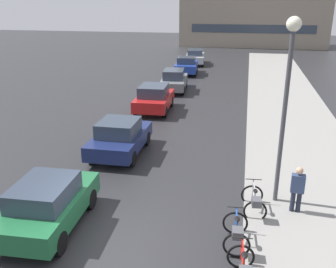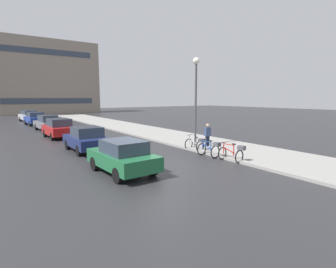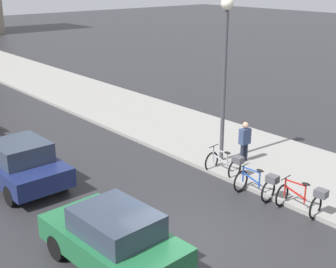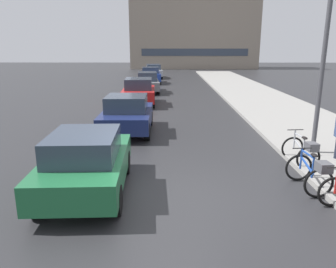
{
  "view_description": "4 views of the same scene",
  "coord_description": "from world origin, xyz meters",
  "views": [
    {
      "loc": [
        3.38,
        -8.32,
        6.31
      ],
      "look_at": [
        0.52,
        5.28,
        1.34
      ],
      "focal_mm": 40.0,
      "sensor_mm": 36.0,
      "label": 1
    },
    {
      "loc": [
        -6.8,
        -10.2,
        3.36
      ],
      "look_at": [
        1.51,
        1.76,
        1.31
      ],
      "focal_mm": 28.0,
      "sensor_mm": 36.0,
      "label": 2
    },
    {
      "loc": [
        -7.2,
        -7.83,
        6.63
      ],
      "look_at": [
        2.01,
        2.98,
        1.73
      ],
      "focal_mm": 50.0,
      "sensor_mm": 36.0,
      "label": 3
    },
    {
      "loc": [
        0.02,
        -7.05,
        3.4
      ],
      "look_at": [
        -0.06,
        2.62,
        0.83
      ],
      "focal_mm": 35.0,
      "sensor_mm": 36.0,
      "label": 4
    }
  ],
  "objects": [
    {
      "name": "ground_plane",
      "position": [
        0.0,
        0.0,
        0.0
      ],
      "size": [
        140.0,
        140.0,
        0.0
      ],
      "primitive_type": "plane",
      "color": "#28282B"
    },
    {
      "name": "sidewalk_kerb",
      "position": [
        6.0,
        10.0,
        0.07
      ],
      "size": [
        4.8,
        60.0,
        0.14
      ],
      "primitive_type": "cube",
      "color": "gray",
      "rests_on": "ground"
    },
    {
      "name": "bicycle_second",
      "position": [
        3.42,
        0.34,
        0.5
      ],
      "size": [
        0.8,
        1.38,
        0.97
      ],
      "color": "black",
      "rests_on": "ground"
    },
    {
      "name": "bicycle_third",
      "position": [
        3.9,
        2.12,
        0.48
      ],
      "size": [
        0.8,
        1.36,
        0.97
      ],
      "color": "black",
      "rests_on": "ground"
    },
    {
      "name": "car_green",
      "position": [
        -1.98,
        0.26,
        0.77
      ],
      "size": [
        2.01,
        3.84,
        1.5
      ],
      "color": "#1E6038",
      "rests_on": "ground"
    },
    {
      "name": "car_navy",
      "position": [
        -1.75,
        6.01,
        0.77
      ],
      "size": [
        1.99,
        3.9,
        1.54
      ],
      "color": "navy",
      "rests_on": "ground"
    },
    {
      "name": "car_red",
      "position": [
        -1.91,
        12.77,
        0.81
      ],
      "size": [
        2.08,
        3.93,
        1.61
      ],
      "color": "#AD1919",
      "rests_on": "ground"
    },
    {
      "name": "car_grey",
      "position": [
        -1.78,
        18.39,
        0.79
      ],
      "size": [
        2.09,
        4.36,
        1.58
      ],
      "color": "slate",
      "rests_on": "ground"
    },
    {
      "name": "car_blue",
      "position": [
        -1.94,
        25.1,
        0.78
      ],
      "size": [
        2.17,
        4.03,
        1.56
      ],
      "color": "navy",
      "rests_on": "ground"
    },
    {
      "name": "car_silver",
      "position": [
        -1.94,
        30.78,
        0.8
      ],
      "size": [
        2.28,
        4.55,
        1.54
      ],
      "color": "#B2B5BA",
      "rests_on": "ground"
    },
    {
      "name": "pedestrian",
      "position": [
        5.14,
        2.41,
        0.92
      ],
      "size": [
        0.42,
        0.27,
        1.63
      ],
      "color": "#1E2333",
      "rests_on": "ground"
    },
    {
      "name": "streetlamp",
      "position": [
        4.59,
        3.01,
        3.99
      ],
      "size": [
        0.43,
        0.43,
        5.9
      ],
      "color": "#424247",
      "rests_on": "ground"
    }
  ]
}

